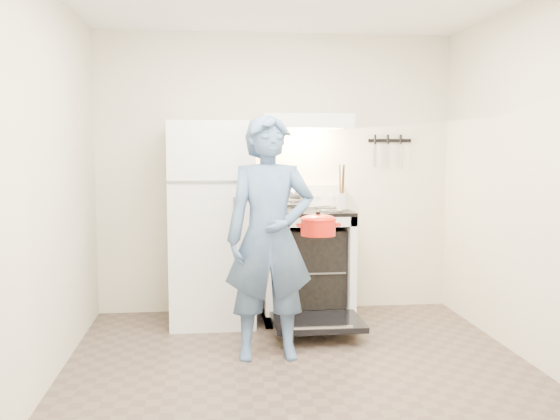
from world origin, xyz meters
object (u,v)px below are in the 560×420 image
object	(u,v)px
refrigerator	(212,223)
tea_kettle	(293,192)
person	(270,238)
dutch_oven	(318,227)
stove_body	(306,266)

from	to	relation	value
refrigerator	tea_kettle	size ratio (longest dim) A/B	6.02
refrigerator	tea_kettle	distance (m)	0.79
tea_kettle	person	distance (m)	1.25
tea_kettle	dutch_oven	xyz separation A→B (m)	(0.07, -0.91, -0.20)
refrigerator	stove_body	world-z (taller)	refrigerator
person	dutch_oven	size ratio (longest dim) A/B	5.15
stove_body	dutch_oven	distance (m)	0.85
person	tea_kettle	bearing A→B (deg)	73.81
stove_body	person	distance (m)	1.15
stove_body	person	size ratio (longest dim) A/B	0.54
tea_kettle	dutch_oven	bearing A→B (deg)	-85.56
dutch_oven	refrigerator	bearing A→B (deg)	138.20
person	stove_body	bearing A→B (deg)	66.53
tea_kettle	dutch_oven	world-z (taller)	tea_kettle
refrigerator	dutch_oven	distance (m)	1.06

